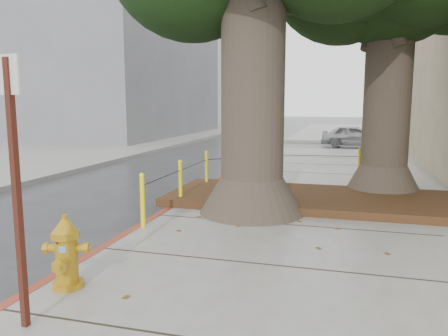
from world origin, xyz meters
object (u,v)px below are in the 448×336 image
(fire_hydrant, at_px, (66,252))
(signpost, at_px, (16,178))
(car_dark, at_px, (116,129))
(car_silver, at_px, (354,136))

(fire_hydrant, bearing_deg, signpost, -96.09)
(fire_hydrant, relative_size, car_dark, 0.19)
(car_silver, height_order, car_dark, car_dark)
(signpost, height_order, car_silver, signpost)
(signpost, bearing_deg, car_dark, 124.67)
(fire_hydrant, distance_m, car_silver, 19.84)
(signpost, relative_size, car_silver, 0.76)
(car_silver, relative_size, car_dark, 0.75)
(fire_hydrant, distance_m, signpost, 1.35)
(car_silver, bearing_deg, car_dark, 85.74)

